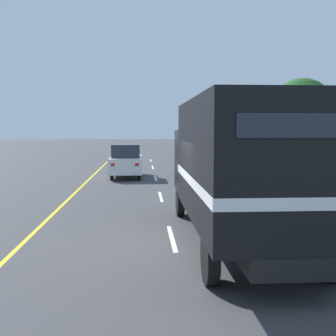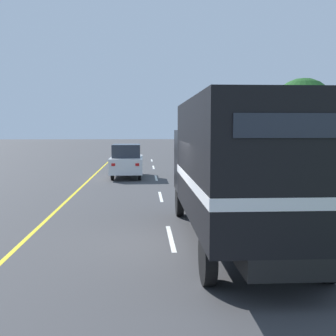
% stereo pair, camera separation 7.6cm
% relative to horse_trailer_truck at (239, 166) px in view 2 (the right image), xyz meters
% --- Properties ---
extents(ground_plane, '(200.00, 200.00, 0.00)m').
position_rel_horse_trailer_truck_xyz_m(ground_plane, '(-1.57, 0.26, -1.94)').
color(ground_plane, '#3D3D3F').
extents(edge_line_yellow, '(0.12, 60.08, 0.01)m').
position_rel_horse_trailer_truck_xyz_m(edge_line_yellow, '(-5.27, 15.28, -1.93)').
color(edge_line_yellow, yellow).
rests_on(edge_line_yellow, ground).
extents(centre_dash_near, '(0.12, 2.60, 0.01)m').
position_rel_horse_trailer_truck_xyz_m(centre_dash_near, '(-1.57, 0.84, -1.93)').
color(centre_dash_near, white).
rests_on(centre_dash_near, ground).
extents(centre_dash_mid_a, '(0.12, 2.60, 0.01)m').
position_rel_horse_trailer_truck_xyz_m(centre_dash_mid_a, '(-1.57, 7.44, -1.93)').
color(centre_dash_mid_a, white).
rests_on(centre_dash_mid_a, ground).
extents(centre_dash_mid_b, '(0.12, 2.60, 0.01)m').
position_rel_horse_trailer_truck_xyz_m(centre_dash_mid_b, '(-1.57, 14.04, -1.93)').
color(centre_dash_mid_b, white).
rests_on(centre_dash_mid_b, ground).
extents(centre_dash_far, '(0.12, 2.60, 0.01)m').
position_rel_horse_trailer_truck_xyz_m(centre_dash_far, '(-1.57, 20.64, -1.93)').
color(centre_dash_far, white).
rests_on(centre_dash_far, ground).
extents(centre_dash_farthest, '(0.12, 2.60, 0.01)m').
position_rel_horse_trailer_truck_xyz_m(centre_dash_farthest, '(-1.57, 27.24, -1.93)').
color(centre_dash_farthest, white).
rests_on(centre_dash_farthest, ground).
extents(horse_trailer_truck, '(2.59, 8.08, 3.44)m').
position_rel_horse_trailer_truck_xyz_m(horse_trailer_truck, '(0.00, 0.00, 0.00)').
color(horse_trailer_truck, black).
rests_on(horse_trailer_truck, ground).
extents(lead_car_white, '(1.80, 4.01, 1.92)m').
position_rel_horse_trailer_truck_xyz_m(lead_car_white, '(-3.23, 14.35, -0.97)').
color(lead_car_white, black).
rests_on(lead_car_white, ground).
extents(highway_sign, '(2.36, 0.09, 2.63)m').
position_rel_horse_trailer_truck_xyz_m(highway_sign, '(5.05, 6.40, -0.25)').
color(highway_sign, '#9E9EA3').
rests_on(highway_sign, ground).
extents(roadside_tree_mid, '(4.75, 4.75, 6.57)m').
position_rel_horse_trailer_truck_xyz_m(roadside_tree_mid, '(9.68, 21.46, 2.24)').
color(roadside_tree_mid, '#4C3823').
rests_on(roadside_tree_mid, ground).
extents(roadside_tree_far, '(2.91, 2.91, 5.06)m').
position_rel_horse_trailer_truck_xyz_m(roadside_tree_far, '(8.08, 27.08, 1.65)').
color(roadside_tree_far, brown).
rests_on(roadside_tree_far, ground).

